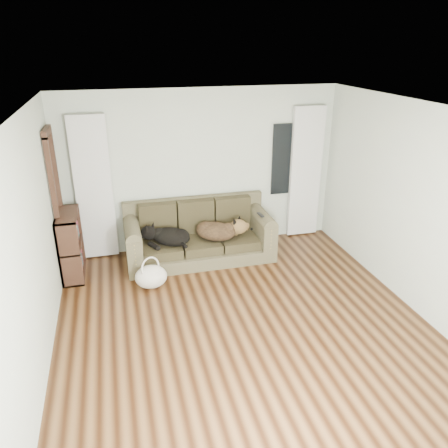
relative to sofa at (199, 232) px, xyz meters
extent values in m
plane|color=black|center=(0.16, -1.97, -0.45)|extent=(5.00, 5.00, 0.00)
plane|color=white|center=(0.16, -1.97, 2.15)|extent=(5.00, 5.00, 0.00)
cube|color=beige|center=(0.16, 0.53, 0.85)|extent=(4.50, 0.04, 2.60)
cube|color=beige|center=(-2.09, -1.97, 0.85)|extent=(0.04, 5.00, 2.60)
cube|color=beige|center=(2.41, -1.97, 0.85)|extent=(0.04, 5.00, 2.60)
cube|color=white|center=(-1.54, 0.45, 0.70)|extent=(0.55, 0.08, 2.25)
cube|color=white|center=(1.96, 0.45, 0.70)|extent=(0.55, 0.08, 2.25)
cube|color=black|center=(1.61, 0.50, 0.95)|extent=(0.50, 0.03, 1.20)
cube|color=black|center=(-2.04, 0.08, 0.60)|extent=(0.07, 0.60, 2.10)
cube|color=#47452D|center=(0.00, 0.00, 0.00)|extent=(2.30, 0.99, 0.94)
ellipsoid|color=black|center=(-0.50, -0.10, 0.03)|extent=(0.75, 0.71, 0.26)
ellipsoid|color=black|center=(0.29, -0.10, 0.04)|extent=(0.82, 0.76, 0.30)
cube|color=black|center=(0.94, -0.20, 0.28)|extent=(0.06, 0.18, 0.02)
ellipsoid|color=silver|center=(-0.85, -0.72, -0.29)|extent=(0.53, 0.45, 0.33)
cube|color=black|center=(-1.93, -0.06, 0.05)|extent=(0.32, 0.79, 0.98)
camera|label=1|loc=(-1.20, -6.20, 2.81)|focal=35.00mm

